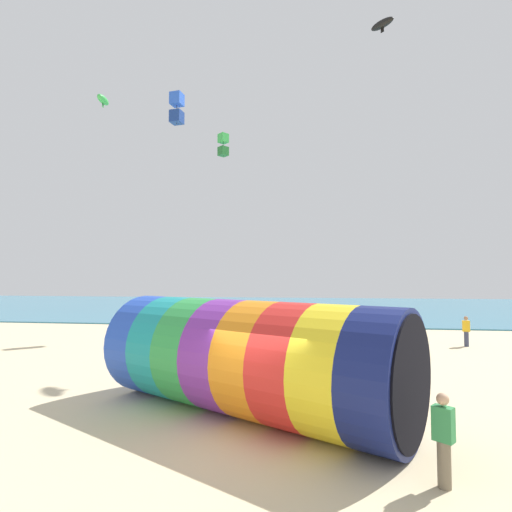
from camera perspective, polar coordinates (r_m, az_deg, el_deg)
ground_plane at (r=10.62m, az=-0.02°, el=-24.19°), size 120.00×120.00×0.00m
sea at (r=50.55m, az=6.13°, el=-7.21°), size 120.00×40.00×0.10m
giant_inflatable_tube at (r=11.52m, az=-1.25°, el=-14.26°), size 9.37×7.10×3.18m
kite_handler at (r=8.75m, az=25.23°, el=-22.58°), size 0.42×0.40×1.71m
kite_green_box at (r=29.32m, az=-4.70°, el=15.55°), size 0.82×0.82×1.67m
kite_green_parafoil at (r=27.35m, az=-21.02°, el=20.11°), size 0.63×1.36×0.67m
kite_black_parafoil at (r=27.32m, az=17.59°, el=29.04°), size 1.50×1.45×0.81m
kite_blue_box at (r=19.20m, az=-11.25°, el=20.00°), size 0.58×0.58×1.44m
bystander_near_water at (r=18.28m, az=9.31°, el=-12.06°), size 0.40×0.42×1.81m
bystander_mid_beach at (r=25.16m, az=27.83°, el=-9.46°), size 0.39×0.28×1.65m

